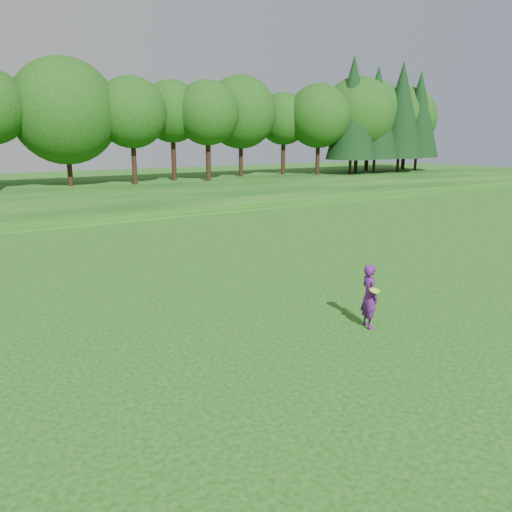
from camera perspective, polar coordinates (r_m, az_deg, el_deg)
ground at (r=13.73m, az=5.20°, el=-7.93°), size 140.00×140.00×0.00m
berm at (r=44.96m, az=-22.79°, el=6.38°), size 130.00×30.00×0.60m
walking_path at (r=31.44m, az=-17.96°, el=3.66°), size 130.00×1.60×0.04m
treeline at (r=48.76m, az=-24.56°, el=15.90°), size 104.00×7.00×15.00m
woman at (r=13.63m, az=12.84°, el=-4.49°), size 0.58×0.80×1.74m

